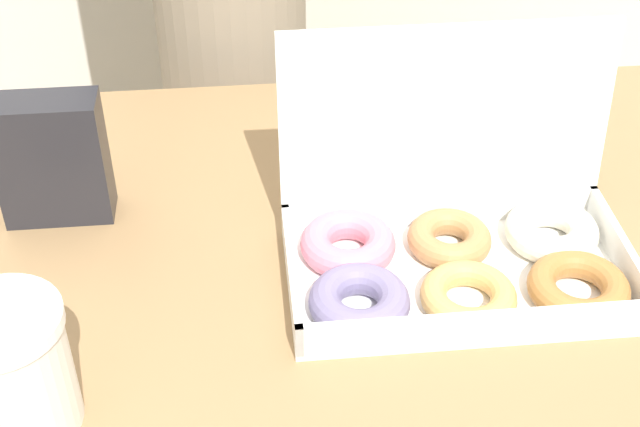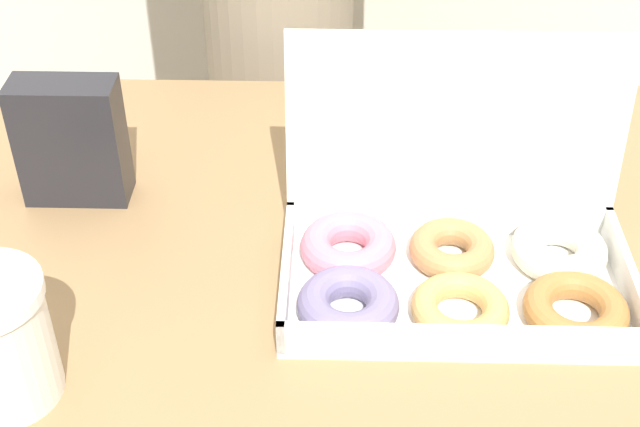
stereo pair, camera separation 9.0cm
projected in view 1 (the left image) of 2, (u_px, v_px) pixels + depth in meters
donut_box at (455, 245)px, 0.91m from camera, size 0.36×0.23×0.23m
coffee_cup at (12, 370)px, 0.74m from camera, size 0.10×0.10×0.12m
napkin_holder at (52, 159)px, 0.96m from camera, size 0.12×0.05×0.15m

